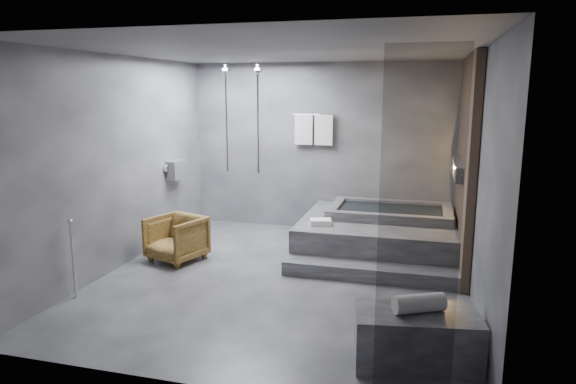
% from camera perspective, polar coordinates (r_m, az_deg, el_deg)
% --- Properties ---
extents(room, '(5.00, 5.04, 2.82)m').
position_cam_1_polar(room, '(6.34, 3.49, 5.66)').
color(room, '#303033').
rests_on(room, ground).
extents(tub_deck, '(2.20, 2.00, 0.50)m').
position_cam_1_polar(tub_deck, '(7.71, 9.98, -4.70)').
color(tub_deck, '#363638').
rests_on(tub_deck, ground).
extents(tub_step, '(2.20, 0.36, 0.18)m').
position_cam_1_polar(tub_step, '(6.64, 8.98, -8.77)').
color(tub_step, '#363638').
rests_on(tub_step, ground).
extents(concrete_bench, '(1.13, 0.74, 0.47)m').
position_cam_1_polar(concrete_bench, '(4.77, 14.05, -15.41)').
color(concrete_bench, '#373739').
rests_on(concrete_bench, ground).
extents(driftwood_chair, '(0.86, 0.87, 0.63)m').
position_cam_1_polar(driftwood_chair, '(7.36, -12.30, -5.05)').
color(driftwood_chair, '#452F11').
rests_on(driftwood_chair, ground).
extents(rolled_towel, '(0.47, 0.34, 0.16)m').
position_cam_1_polar(rolled_towel, '(4.64, 14.36, -11.89)').
color(rolled_towel, white).
rests_on(rolled_towel, concrete_bench).
extents(deck_towel, '(0.34, 0.28, 0.08)m').
position_cam_1_polar(deck_towel, '(7.19, 3.65, -3.34)').
color(deck_towel, white).
rests_on(deck_towel, tub_deck).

